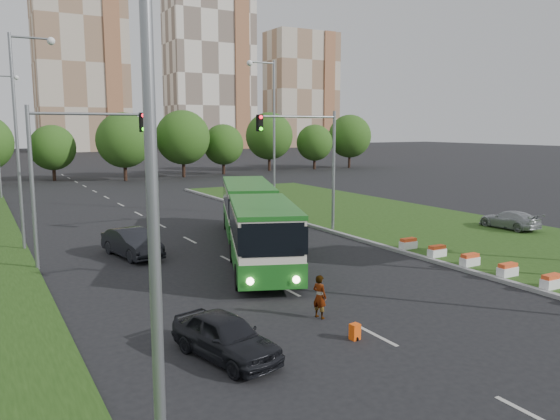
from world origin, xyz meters
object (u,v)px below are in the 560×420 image
traffic_mast_median (313,152)px  pedestrian (320,297)px  traffic_mast_left (66,160)px  car_left_far (132,243)px  shopping_trolley (355,332)px  articulated_bus (248,219)px  car_median (509,220)px  car_left_near (225,336)px

traffic_mast_median → pedestrian: (-8.50, -13.66, -4.54)m
traffic_mast_left → car_left_far: traffic_mast_left is taller
pedestrian → shopping_trolley: 2.37m
traffic_mast_left → shopping_trolley: 17.10m
traffic_mast_left → articulated_bus: bearing=-9.3°
traffic_mast_left → car_left_far: 5.57m
traffic_mast_median → traffic_mast_left: (-15.16, -1.00, 0.00)m
car_left_far → car_median: (24.21, -5.00, 0.00)m
articulated_bus → car_left_near: articulated_bus is taller
car_median → shopping_trolley: (-20.81, -10.30, -0.50)m
pedestrian → traffic_mast_left: bearing=10.5°
articulated_bus → car_median: size_ratio=4.33×
traffic_mast_median → traffic_mast_left: bearing=-176.2°
car_left_near → car_median: (25.11, 9.54, 0.07)m
articulated_bus → car_left_far: size_ratio=3.94×
traffic_mast_median → car_median: 14.20m
traffic_mast_left → pedestrian: 15.01m
traffic_mast_left → shopping_trolley: bearing=-66.4°
car_left_near → pedestrian: bearing=5.4°
traffic_mast_left → car_median: bearing=-9.7°
shopping_trolley → car_left_far: bearing=95.2°
articulated_bus → shopping_trolley: 13.80m
car_left_near → shopping_trolley: size_ratio=7.55×
articulated_bus → car_median: bearing=11.9°
traffic_mast_left → pedestrian: traffic_mast_left is taller
car_left_near → car_median: car_left_near is taller
traffic_mast_median → traffic_mast_left: 15.19m
car_left_far → car_median: bearing=-22.7°
articulated_bus → pedestrian: bearing=-81.2°
traffic_mast_median → articulated_bus: bearing=-157.1°
car_left_far → shopping_trolley: bearing=-88.5°
car_median → shopping_trolley: size_ratio=7.87×
articulated_bus → car_left_far: articulated_bus is taller
car_left_near → car_left_far: size_ratio=0.87×
traffic_mast_left → car_left_far: size_ratio=1.73×
pedestrian → traffic_mast_median: bearing=-49.1°
car_left_far → articulated_bus: bearing=-28.0°
traffic_mast_median → car_left_near: bearing=-130.4°
traffic_mast_median → articulated_bus: size_ratio=0.44×
traffic_mast_median → car_left_far: 12.88m
car_median → shopping_trolley: bearing=24.9°
car_left_near → shopping_trolley: 4.39m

